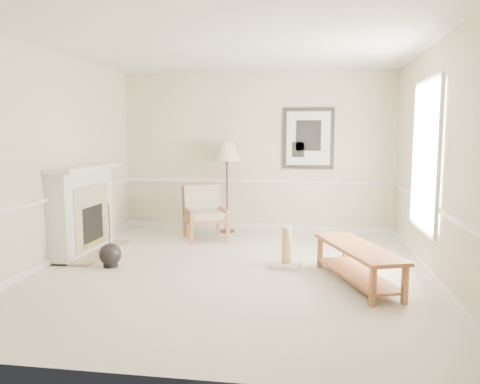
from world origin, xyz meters
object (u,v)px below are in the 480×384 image
armchair (204,210)px  scratching_post (286,254)px  bench (358,259)px  floor_vase (110,255)px  floor_lamp (227,154)px

armchair → scratching_post: size_ratio=1.72×
bench → scratching_post: scratching_post is taller
scratching_post → bench: bearing=-34.2°
floor_vase → bench: bearing=-4.0°
floor_lamp → bench: floor_lamp is taller
armchair → floor_lamp: floor_lamp is taller
bench → floor_lamp: bearing=127.3°
floor_lamp → scratching_post: size_ratio=2.94×
floor_vase → scratching_post: floor_vase is taller
floor_vase → floor_lamp: (1.15, 2.48, 1.26)m
armchair → scratching_post: (1.49, -1.55, -0.31)m
armchair → scratching_post: bearing=-72.0°
armchair → scratching_post: armchair is taller
floor_vase → bench: size_ratio=0.53×
armchair → bench: 3.20m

